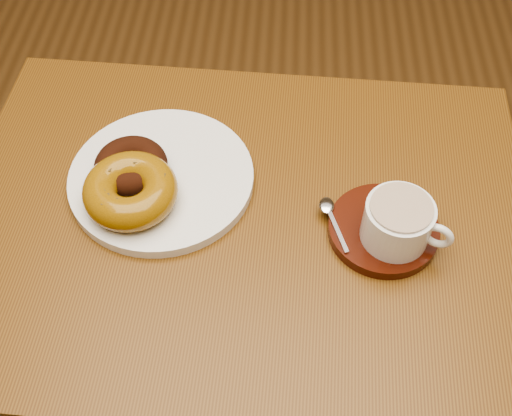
{
  "coord_description": "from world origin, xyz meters",
  "views": [
    {
      "loc": [
        -0.11,
        -0.7,
        1.37
      ],
      "look_at": [
        -0.13,
        -0.21,
        0.72
      ],
      "focal_mm": 45.0,
      "sensor_mm": 36.0,
      "label": 1
    }
  ],
  "objects_px": {
    "saucer": "(383,230)",
    "coffee_cup": "(399,222)",
    "cafe_table": "(242,263)",
    "donut_plate": "(162,178)"
  },
  "relations": [
    {
      "from": "saucer",
      "to": "coffee_cup",
      "type": "height_order",
      "value": "coffee_cup"
    },
    {
      "from": "cafe_table",
      "to": "saucer",
      "type": "bearing_deg",
      "value": -2.63
    },
    {
      "from": "saucer",
      "to": "coffee_cup",
      "type": "bearing_deg",
      "value": -49.74
    },
    {
      "from": "cafe_table",
      "to": "saucer",
      "type": "xyz_separation_m",
      "value": [
        0.18,
        -0.02,
        0.12
      ]
    },
    {
      "from": "cafe_table",
      "to": "saucer",
      "type": "height_order",
      "value": "saucer"
    },
    {
      "from": "donut_plate",
      "to": "saucer",
      "type": "height_order",
      "value": "same"
    },
    {
      "from": "cafe_table",
      "to": "donut_plate",
      "type": "xyz_separation_m",
      "value": [
        -0.11,
        0.05,
        0.12
      ]
    },
    {
      "from": "saucer",
      "to": "coffee_cup",
      "type": "relative_size",
      "value": 1.3
    },
    {
      "from": "coffee_cup",
      "to": "donut_plate",
      "type": "bearing_deg",
      "value": -172.23
    },
    {
      "from": "cafe_table",
      "to": "coffee_cup",
      "type": "height_order",
      "value": "coffee_cup"
    }
  ]
}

